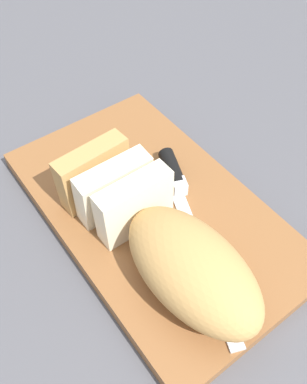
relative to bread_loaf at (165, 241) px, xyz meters
The scene contains 8 objects.
ground_plane 0.11m from the bread_loaf, 26.30° to the right, with size 3.00×3.00×0.00m, color #4C4C51.
cutting_board 0.10m from the bread_loaf, 26.30° to the right, with size 0.43×0.25×0.02m, color brown.
bread_loaf is the anchor object (origin of this frame).
bread_knife 0.11m from the bread_loaf, 47.89° to the right, with size 0.28×0.12×0.02m.
crumb_near_knife 0.11m from the bread_loaf, 46.61° to the right, with size 0.01×0.01×0.01m, color #996633.
crumb_near_loaf 0.06m from the bread_loaf, 90.05° to the right, with size 0.01×0.01×0.01m, color #996633.
crumb_stray_left 0.07m from the bread_loaf, 80.97° to the right, with size 0.00×0.00×0.00m, color #996633.
crumb_stray_right 0.12m from the bread_loaf, 10.96° to the right, with size 0.00×0.00×0.00m, color #996633.
Camera 1 is at (-0.28, 0.20, 0.47)m, focal length 38.46 mm.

